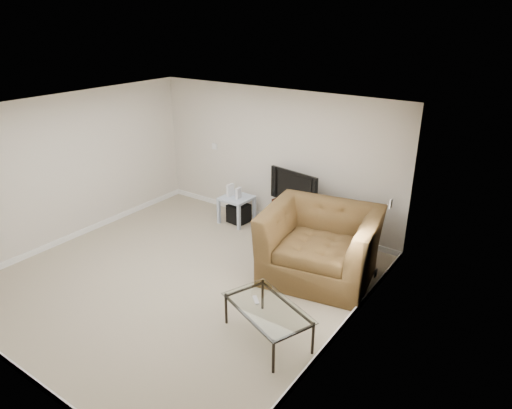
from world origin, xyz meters
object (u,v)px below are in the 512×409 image
Objects in this scene: side_table at (237,210)px; recliner at (321,233)px; television at (297,186)px; tv_stand at (297,217)px; subwoofer at (239,213)px; coffee_table at (267,323)px.

recliner is at bearing -20.75° from side_table.
side_table is (-1.18, -0.20, -0.67)m from television.
side_table is (-1.18, -0.23, -0.06)m from tv_stand.
subwoofer is (-1.14, -0.18, -0.74)m from television.
tv_stand is at bearing 122.71° from recliner.
recliner is at bearing -36.38° from television.
subwoofer is at bearing -161.91° from television.
television is 0.82× the size of coffee_table.
television reaches higher than coffee_table.
subwoofer is (-1.15, -0.21, -0.14)m from tv_stand.
coffee_table is at bearing -47.22° from subwoofer.
side_table is 3.40m from coffee_table.
side_table is at bearing 148.57° from recliner.
side_table is 2.37m from recliner.
television is (-0.00, -0.03, 0.60)m from tv_stand.
recliner reaches higher than coffee_table.
tv_stand is at bearing 91.28° from television.
coffee_table reaches higher than subwoofer.
tv_stand is 1.17m from subwoofer.
recliner is 1.45× the size of coffee_table.
recliner is (1.00, -1.05, 0.39)m from tv_stand.
television reaches higher than tv_stand.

